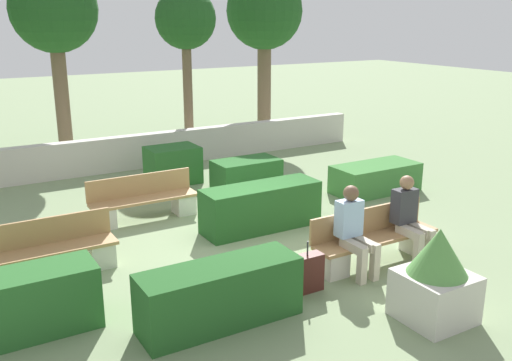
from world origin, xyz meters
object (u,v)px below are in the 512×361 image
Objects in this scene: bench_left_side at (54,254)px; tree_center_left at (54,13)px; bench_right_side at (144,203)px; planter_corner_left at (436,277)px; suitcase at (307,273)px; bench_front at (375,242)px; person_seated_woman at (409,214)px; person_seated_man at (354,227)px; tree_center_right at (186,22)px; tree_rightmost at (264,14)px.

bench_left_side is 8.15m from tree_center_left.
planter_corner_left is at bearing -75.97° from bench_right_side.
bench_left_side is at bearing -146.06° from bench_right_side.
bench_left_side reaches higher than suitcase.
bench_left_side is at bearing 154.70° from bench_front.
bench_right_side is at bearing 123.45° from bench_front.
person_seated_woman reaches higher than suitcase.
bench_left_side is 1.48× the size of planter_corner_left.
planter_corner_left is (0.01, -1.55, -0.16)m from person_seated_man.
person_seated_woman is at bearing -90.76° from tree_center_right.
planter_corner_left is (-1.09, -1.55, -0.15)m from person_seated_woman.
bench_right_side is at bearing -122.58° from tree_center_right.
suitcase is at bearing -118.05° from tree_rightmost.
person_seated_man is at bearing -165.73° from bench_front.
tree_rightmost is at bearing 35.96° from bench_left_side.
bench_right_side is at bearing -88.57° from tree_center_left.
tree_rightmost is at bearing 37.18° from bench_right_side.
bench_front is at bearing -94.51° from tree_center_right.
bench_front is 0.69m from person_seated_woman.
person_seated_man is 9.06m from tree_center_right.
tree_rightmost reaches higher than planter_corner_left.
person_seated_woman is at bearing 3.83° from suitcase.
tree_center_left reaches higher than person_seated_woman.
bench_front is 10.15m from tree_center_left.
tree_center_left reaches higher than bench_right_side.
bench_right_side is at bearing 109.26° from planter_corner_left.
bench_front is 4.34m from bench_right_side.
person_seated_woman is at bearing -0.08° from person_seated_man.
planter_corner_left is 11.81m from tree_rightmost.
bench_right_side is 1.53× the size of person_seated_woman.
bench_front is at bearing -111.10° from tree_rightmost.
person_seated_man is 1.80× the size of suitcase.
bench_front is at bearing 10.66° from suitcase.
bench_left_side is 3.69m from suitcase.
planter_corner_left is at bearing -110.54° from tree_rightmost.
tree_rightmost is at bearing 66.24° from person_seated_man.
tree_center_left is (-1.98, 9.36, 3.01)m from person_seated_man.
tree_center_left reaches higher than bench_left_side.
person_seated_woman is (0.55, -0.14, 0.39)m from bench_front.
bench_right_side is at bearing 33.49° from bench_left_side.
tree_center_right is at bearing 52.20° from bench_right_side.
bench_left_side is 0.41× the size of tree_center_right.
person_seated_woman is 1.09× the size of planter_corner_left.
suitcase is at bearing 123.22° from planter_corner_left.
person_seated_man reaches higher than bench_right_side.
bench_right_side is 4.79m from person_seated_woman.
tree_center_left reaches higher than suitcase.
bench_front is 0.49× the size of tree_center_right.
tree_center_right reaches higher than bench_left_side.
tree_rightmost is at bearing 68.90° from bench_front.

